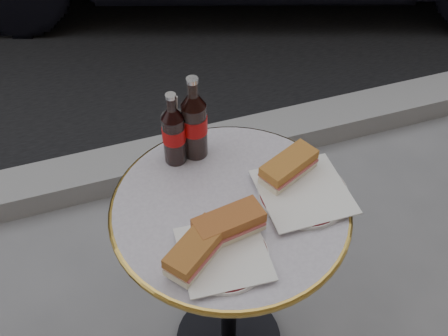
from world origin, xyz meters
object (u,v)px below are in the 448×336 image
object	(u,v)px
cola_bottle_left	(173,129)
bistro_table	(229,284)
cola_bottle_right	(194,118)
plate_left	(224,256)
plate_right	(303,194)
cola_glass	(175,135)

from	to	relation	value
cola_bottle_left	bistro_table	bearing A→B (deg)	-66.94
bistro_table	cola_bottle_right	size ratio (longest dim) A/B	2.87
plate_left	plate_right	xyz separation A→B (m)	(0.26, 0.12, 0.00)
cola_bottle_right	plate_left	bearing A→B (deg)	-96.11
cola_bottle_left	cola_bottle_right	bearing A→B (deg)	7.63
plate_right	cola_glass	size ratio (longest dim) A/B	1.71
cola_glass	bistro_table	bearing A→B (deg)	-70.44
plate_left	bistro_table	bearing A→B (deg)	65.50
bistro_table	cola_bottle_left	xyz separation A→B (m)	(-0.09, 0.21, 0.48)
cola_glass	cola_bottle_right	bearing A→B (deg)	-14.32
plate_right	cola_bottle_right	size ratio (longest dim) A/B	0.92
cola_glass	plate_right	bearing A→B (deg)	-43.29
bistro_table	cola_glass	xyz separation A→B (m)	(-0.08, 0.23, 0.43)
plate_left	cola_glass	xyz separation A→B (m)	(-0.01, 0.37, 0.06)
cola_bottle_left	cola_bottle_right	xyz separation A→B (m)	(0.06, 0.01, 0.01)
cola_bottle_right	cola_glass	size ratio (longest dim) A/B	1.87
plate_left	cola_bottle_right	size ratio (longest dim) A/B	0.83
plate_left	cola_bottle_right	bearing A→B (deg)	83.89
bistro_table	plate_left	bearing A→B (deg)	-114.50
plate_left	cola_bottle_right	world-z (taller)	cola_bottle_right
plate_right	cola_bottle_right	world-z (taller)	cola_bottle_right
cola_bottle_left	cola_bottle_right	world-z (taller)	cola_bottle_right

